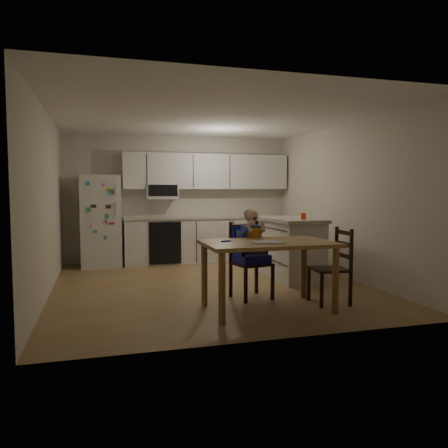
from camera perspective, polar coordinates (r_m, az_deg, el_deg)
name	(u,v)px	position (r m, az deg, el deg)	size (l,w,h in m)	color
room	(202,201)	(6.93, -2.85, 2.99)	(4.52, 5.01, 2.51)	olive
refrigerator	(101,221)	(8.44, -15.78, 0.36)	(0.72, 0.70, 1.70)	silver
kitchen_run	(207,218)	(8.77, -2.26, 0.85)	(3.37, 0.62, 2.15)	silver
kitchen_island	(291,248)	(7.08, 8.73, -3.15)	(0.70, 1.33, 0.98)	silver
red_cup	(303,216)	(6.76, 10.33, 1.03)	(0.08, 0.08, 0.10)	#E24111
dining_table	(268,251)	(5.19, 5.72, -3.49)	(1.52, 0.98, 0.82)	olive
napkin	(267,242)	(5.06, 5.61, -2.37)	(0.33, 0.28, 0.01)	#A7A7AC
toddler_spoon	(225,241)	(5.12, 0.17, -2.25)	(0.02, 0.02, 0.12)	#1419B9
chair_booster	(250,244)	(5.76, 3.36, -2.63)	(0.52, 0.52, 1.18)	black
chair_side	(336,261)	(5.67, 14.47, -4.68)	(0.44, 0.44, 0.95)	black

